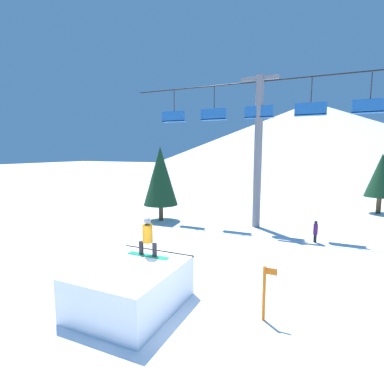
# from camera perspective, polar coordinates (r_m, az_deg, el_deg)

# --- Properties ---
(ground_plane) EXTENTS (220.00, 220.00, 0.00)m
(ground_plane) POSITION_cam_1_polar(r_m,az_deg,el_deg) (9.80, -7.24, -23.20)
(ground_plane) COLOR white
(mountain_ridge) EXTENTS (87.40, 87.40, 16.82)m
(mountain_ridge) POSITION_cam_1_polar(r_m,az_deg,el_deg) (80.38, 21.58, 9.65)
(mountain_ridge) COLOR silver
(mountain_ridge) RESTS_ON ground_plane
(snow_ramp) EXTENTS (2.87, 3.46, 1.40)m
(snow_ramp) POSITION_cam_1_polar(r_m,az_deg,el_deg) (10.28, -11.51, -17.31)
(snow_ramp) COLOR white
(snow_ramp) RESTS_ON ground_plane
(snowboarder) EXTENTS (1.57, 0.35, 1.38)m
(snowboarder) POSITION_cam_1_polar(r_m,az_deg,el_deg) (10.58, -8.46, -8.45)
(snowboarder) COLOR #1E9E6B
(snowboarder) RESTS_ON snow_ramp
(chairlift) EXTENTS (18.02, 0.52, 9.79)m
(chairlift) POSITION_cam_1_polar(r_m,az_deg,el_deg) (20.07, 12.51, 9.77)
(chairlift) COLOR slate
(chairlift) RESTS_ON ground_plane
(pine_tree_near) EXTENTS (2.47, 2.47, 5.38)m
(pine_tree_near) POSITION_cam_1_polar(r_m,az_deg,el_deg) (21.65, -6.03, 3.05)
(pine_tree_near) COLOR #4C3823
(pine_tree_near) RESTS_ON ground_plane
(pine_tree_far) EXTENTS (2.31, 2.31, 4.89)m
(pine_tree_far) POSITION_cam_1_polar(r_m,az_deg,el_deg) (28.42, 32.35, 2.69)
(pine_tree_far) COLOR #4C3823
(pine_tree_far) RESTS_ON ground_plane
(trail_marker) EXTENTS (0.41, 0.10, 1.68)m
(trail_marker) POSITION_cam_1_polar(r_m,az_deg,el_deg) (9.60, 13.65, -17.99)
(trail_marker) COLOR orange
(trail_marker) RESTS_ON ground_plane
(distant_skier) EXTENTS (0.24, 0.24, 1.23)m
(distant_skier) POSITION_cam_1_polar(r_m,az_deg,el_deg) (18.05, 22.46, -6.82)
(distant_skier) COLOR black
(distant_skier) RESTS_ON ground_plane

